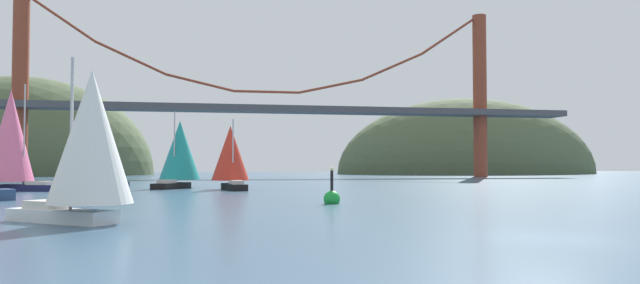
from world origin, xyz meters
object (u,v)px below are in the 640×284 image
channel_buoy (332,198)px  sailboat_scarlet_sail (231,155)px  sailboat_pink_spinnaker (11,138)px  sailboat_white_mainsail (89,142)px  sailboat_navy_sail (85,149)px  sailboat_teal_sail (179,152)px

channel_buoy → sailboat_scarlet_sail: bearing=103.3°
sailboat_pink_spinnaker → channel_buoy: (26.76, -24.60, -4.76)m
sailboat_pink_spinnaker → sailboat_white_mainsail: sailboat_pink_spinnaker is taller
sailboat_navy_sail → sailboat_white_mainsail: size_ratio=1.17×
sailboat_navy_sail → sailboat_scarlet_sail: (15.19, -5.68, -0.69)m
channel_buoy → sailboat_teal_sail: bearing=110.9°
sailboat_navy_sail → sailboat_white_mainsail: bearing=-79.3°
sailboat_navy_sail → sailboat_pink_spinnaker: (-6.01, -4.65, 0.92)m
sailboat_teal_sail → sailboat_white_mainsail: sailboat_teal_sail is taller
sailboat_navy_sail → channel_buoy: 36.07m
sailboat_navy_sail → channel_buoy: size_ratio=3.25×
sailboat_pink_spinnaker → sailboat_teal_sail: bearing=13.6°
sailboat_teal_sail → sailboat_pink_spinnaker: sailboat_pink_spinnaker is taller
sailboat_white_mainsail → channel_buoy: sailboat_white_mainsail is taller
sailboat_navy_sail → sailboat_scarlet_sail: bearing=-20.5°
sailboat_scarlet_sail → sailboat_white_mainsail: (-7.61, -34.61, 0.03)m
sailboat_white_mainsail → channel_buoy: size_ratio=2.78×
sailboat_navy_sail → channel_buoy: bearing=-54.6°
sailboat_teal_sail → sailboat_scarlet_sail: 7.24m
sailboat_pink_spinnaker → channel_buoy: bearing=-42.6°
sailboat_teal_sail → sailboat_pink_spinnaker: 16.38m
sailboat_teal_sail → channel_buoy: bearing=-69.1°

